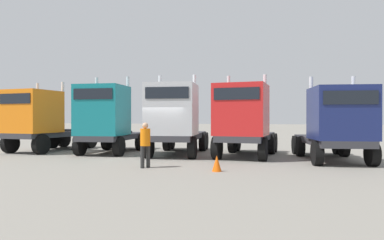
{
  "coord_description": "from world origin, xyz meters",
  "views": [
    {
      "loc": [
        5.95,
        -16.25,
        1.99
      ],
      "look_at": [
        0.89,
        2.11,
        1.89
      ],
      "focal_mm": 32.52,
      "sensor_mm": 36.0,
      "label": 1
    }
  ],
  "objects_px": {
    "semi_truck_silver": "(175,120)",
    "semi_truck_navy": "(336,124)",
    "traffic_cone_near": "(217,163)",
    "semi_truck_orange": "(40,120)",
    "semi_truck_teal": "(107,119)",
    "semi_truck_red": "(244,120)",
    "visitor_in_hivis": "(145,141)"
  },
  "relations": [
    {
      "from": "semi_truck_orange",
      "to": "semi_truck_navy",
      "type": "xyz_separation_m",
      "value": [
        16.15,
        -0.59,
        -0.15
      ]
    },
    {
      "from": "semi_truck_silver",
      "to": "visitor_in_hivis",
      "type": "bearing_deg",
      "value": -3.68
    },
    {
      "from": "semi_truck_silver",
      "to": "visitor_in_hivis",
      "type": "distance_m",
      "value": 4.55
    },
    {
      "from": "semi_truck_teal",
      "to": "semi_truck_navy",
      "type": "bearing_deg",
      "value": 82.03
    },
    {
      "from": "semi_truck_navy",
      "to": "traffic_cone_near",
      "type": "distance_m",
      "value": 6.29
    },
    {
      "from": "semi_truck_orange",
      "to": "semi_truck_teal",
      "type": "bearing_deg",
      "value": 93.72
    },
    {
      "from": "semi_truck_teal",
      "to": "traffic_cone_near",
      "type": "height_order",
      "value": "semi_truck_teal"
    },
    {
      "from": "semi_truck_silver",
      "to": "visitor_in_hivis",
      "type": "relative_size",
      "value": 3.69
    },
    {
      "from": "semi_truck_red",
      "to": "semi_truck_navy",
      "type": "distance_m",
      "value": 4.29
    },
    {
      "from": "semi_truck_orange",
      "to": "semi_truck_navy",
      "type": "height_order",
      "value": "semi_truck_orange"
    },
    {
      "from": "semi_truck_silver",
      "to": "semi_truck_navy",
      "type": "bearing_deg",
      "value": 78.89
    },
    {
      "from": "semi_truck_orange",
      "to": "semi_truck_red",
      "type": "xyz_separation_m",
      "value": [
        11.93,
        0.15,
        0.01
      ]
    },
    {
      "from": "semi_truck_orange",
      "to": "visitor_in_hivis",
      "type": "distance_m",
      "value": 9.66
    },
    {
      "from": "semi_truck_navy",
      "to": "visitor_in_hivis",
      "type": "relative_size",
      "value": 3.44
    },
    {
      "from": "semi_truck_red",
      "to": "traffic_cone_near",
      "type": "distance_m",
      "value": 5.01
    },
    {
      "from": "semi_truck_navy",
      "to": "semi_truck_silver",
      "type": "bearing_deg",
      "value": -103.83
    },
    {
      "from": "semi_truck_silver",
      "to": "semi_truck_navy",
      "type": "height_order",
      "value": "semi_truck_silver"
    },
    {
      "from": "semi_truck_orange",
      "to": "semi_truck_red",
      "type": "relative_size",
      "value": 1.0
    },
    {
      "from": "semi_truck_red",
      "to": "semi_truck_teal",
      "type": "bearing_deg",
      "value": -84.88
    },
    {
      "from": "semi_truck_silver",
      "to": "semi_truck_red",
      "type": "distance_m",
      "value": 3.59
    },
    {
      "from": "semi_truck_orange",
      "to": "semi_truck_red",
      "type": "distance_m",
      "value": 11.93
    },
    {
      "from": "semi_truck_red",
      "to": "semi_truck_navy",
      "type": "xyz_separation_m",
      "value": [
        4.22,
        -0.74,
        -0.16
      ]
    },
    {
      "from": "semi_truck_silver",
      "to": "visitor_in_hivis",
      "type": "height_order",
      "value": "semi_truck_silver"
    },
    {
      "from": "semi_truck_orange",
      "to": "semi_truck_red",
      "type": "bearing_deg",
      "value": 94.54
    },
    {
      "from": "semi_truck_teal",
      "to": "traffic_cone_near",
      "type": "bearing_deg",
      "value": 52.12
    },
    {
      "from": "semi_truck_teal",
      "to": "semi_truck_navy",
      "type": "relative_size",
      "value": 0.95
    },
    {
      "from": "traffic_cone_near",
      "to": "semi_truck_teal",
      "type": "bearing_deg",
      "value": 147.25
    },
    {
      "from": "visitor_in_hivis",
      "to": "semi_truck_silver",
      "type": "bearing_deg",
      "value": 124.18
    },
    {
      "from": "semi_truck_silver",
      "to": "traffic_cone_near",
      "type": "distance_m",
      "value": 5.83
    },
    {
      "from": "semi_truck_teal",
      "to": "semi_truck_red",
      "type": "bearing_deg",
      "value": 86.09
    },
    {
      "from": "semi_truck_silver",
      "to": "traffic_cone_near",
      "type": "relative_size",
      "value": 11.2
    },
    {
      "from": "semi_truck_orange",
      "to": "semi_truck_teal",
      "type": "height_order",
      "value": "semi_truck_teal"
    }
  ]
}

